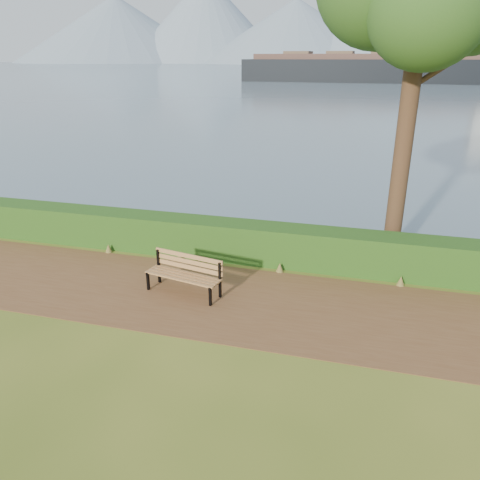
% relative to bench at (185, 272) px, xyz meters
% --- Properties ---
extents(ground, '(140.00, 140.00, 0.00)m').
position_rel_bench_xyz_m(ground, '(0.28, -0.42, -0.51)').
color(ground, '#495B1A').
rests_on(ground, ground).
extents(path, '(40.00, 3.40, 0.01)m').
position_rel_bench_xyz_m(path, '(0.28, -0.12, -0.51)').
color(path, brown).
rests_on(path, ground).
extents(hedge, '(32.00, 0.85, 1.00)m').
position_rel_bench_xyz_m(hedge, '(0.28, 2.18, -0.01)').
color(hedge, '#1A4313').
rests_on(hedge, ground).
extents(water, '(700.00, 510.00, 0.00)m').
position_rel_bench_xyz_m(water, '(0.28, 259.58, -0.51)').
color(water, '#475C72').
rests_on(water, ground).
extents(mountains, '(585.00, 190.00, 70.00)m').
position_rel_bench_xyz_m(mountains, '(-8.89, 405.63, 27.18)').
color(mountains, slate).
rests_on(mountains, ground).
extents(bench, '(1.84, 0.86, 0.89)m').
position_rel_bench_xyz_m(bench, '(0.00, 0.00, 0.00)').
color(bench, black).
rests_on(bench, ground).
extents(cargo_ship, '(63.53, 12.40, 19.18)m').
position_rel_bench_xyz_m(cargo_ship, '(9.82, 98.70, 2.35)').
color(cargo_ship, black).
rests_on(cargo_ship, ground).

